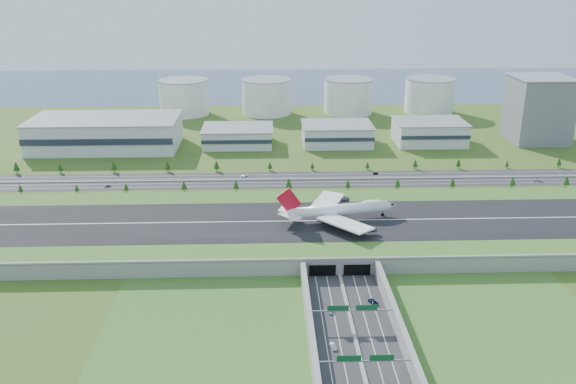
{
  "coord_description": "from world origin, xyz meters",
  "views": [
    {
      "loc": [
        -34.63,
        -316.03,
        141.25
      ],
      "look_at": [
        -22.41,
        35.0,
        12.83
      ],
      "focal_mm": 38.0,
      "sensor_mm": 36.0,
      "label": 1
    }
  ],
  "objects_px": {
    "fuel_tank_a": "(184,97)",
    "car_2": "(373,301)",
    "office_tower": "(538,110)",
    "boeing_747": "(338,210)",
    "car_6": "(538,180)",
    "car_7": "(244,176)",
    "car_4": "(108,186)",
    "car_1": "(333,346)",
    "car_5": "(375,173)",
    "car_0": "(332,312)"
  },
  "relations": [
    {
      "from": "fuel_tank_a",
      "to": "car_2",
      "type": "bearing_deg",
      "value": -71.18
    },
    {
      "from": "fuel_tank_a",
      "to": "car_5",
      "type": "relative_size",
      "value": 11.98
    },
    {
      "from": "boeing_747",
      "to": "car_5",
      "type": "distance_m",
      "value": 112.59
    },
    {
      "from": "boeing_747",
      "to": "car_7",
      "type": "bearing_deg",
      "value": 108.34
    },
    {
      "from": "office_tower",
      "to": "fuel_tank_a",
      "type": "distance_m",
      "value": 340.18
    },
    {
      "from": "car_1",
      "to": "car_5",
      "type": "height_order",
      "value": "car_1"
    },
    {
      "from": "car_4",
      "to": "fuel_tank_a",
      "type": "bearing_deg",
      "value": -20.57
    },
    {
      "from": "car_1",
      "to": "car_5",
      "type": "bearing_deg",
      "value": 62.93
    },
    {
      "from": "fuel_tank_a",
      "to": "car_2",
      "type": "height_order",
      "value": "fuel_tank_a"
    },
    {
      "from": "office_tower",
      "to": "car_6",
      "type": "distance_m",
      "value": 120.79
    },
    {
      "from": "fuel_tank_a",
      "to": "car_2",
      "type": "xyz_separation_m",
      "value": [
        131.95,
        -387.15,
        -16.59
      ]
    },
    {
      "from": "car_4",
      "to": "car_7",
      "type": "bearing_deg",
      "value": -92.8
    },
    {
      "from": "boeing_747",
      "to": "car_4",
      "type": "distance_m",
      "value": 172.24
    },
    {
      "from": "car_4",
      "to": "car_6",
      "type": "bearing_deg",
      "value": -104.0
    },
    {
      "from": "boeing_747",
      "to": "car_2",
      "type": "bearing_deg",
      "value": -95.48
    },
    {
      "from": "car_6",
      "to": "car_7",
      "type": "xyz_separation_m",
      "value": [
        -208.8,
        17.9,
        -0.13
      ]
    },
    {
      "from": "car_5",
      "to": "car_4",
      "type": "bearing_deg",
      "value": -103.55
    },
    {
      "from": "car_2",
      "to": "car_4",
      "type": "height_order",
      "value": "car_2"
    },
    {
      "from": "fuel_tank_a",
      "to": "car_1",
      "type": "distance_m",
      "value": 435.8
    },
    {
      "from": "car_0",
      "to": "car_1",
      "type": "xyz_separation_m",
      "value": [
        -2.02,
        -26.13,
        0.11
      ]
    },
    {
      "from": "car_6",
      "to": "car_4",
      "type": "bearing_deg",
      "value": 109.11
    },
    {
      "from": "car_0",
      "to": "car_7",
      "type": "xyz_separation_m",
      "value": [
        -44.33,
        188.34,
        0.02
      ]
    },
    {
      "from": "car_1",
      "to": "car_5",
      "type": "xyz_separation_m",
      "value": [
        53.81,
        216.93,
        -0.12
      ]
    },
    {
      "from": "fuel_tank_a",
      "to": "car_2",
      "type": "relative_size",
      "value": 8.76
    },
    {
      "from": "office_tower",
      "to": "fuel_tank_a",
      "type": "relative_size",
      "value": 1.1
    },
    {
      "from": "car_6",
      "to": "car_7",
      "type": "relative_size",
      "value": 1.24
    },
    {
      "from": "car_2",
      "to": "car_4",
      "type": "relative_size",
      "value": 1.33
    },
    {
      "from": "office_tower",
      "to": "boeing_747",
      "type": "distance_m",
      "value": 275.48
    },
    {
      "from": "car_2",
      "to": "car_1",
      "type": "bearing_deg",
      "value": 34.75
    },
    {
      "from": "car_2",
      "to": "car_6",
      "type": "height_order",
      "value": "car_6"
    },
    {
      "from": "office_tower",
      "to": "car_5",
      "type": "bearing_deg",
      "value": -150.17
    },
    {
      "from": "car_4",
      "to": "car_2",
      "type": "bearing_deg",
      "value": -149.94
    },
    {
      "from": "car_5",
      "to": "car_6",
      "type": "relative_size",
      "value": 0.69
    },
    {
      "from": "boeing_747",
      "to": "car_6",
      "type": "height_order",
      "value": "boeing_747"
    },
    {
      "from": "fuel_tank_a",
      "to": "car_6",
      "type": "height_order",
      "value": "fuel_tank_a"
    },
    {
      "from": "car_5",
      "to": "car_6",
      "type": "bearing_deg",
      "value": 59.82
    },
    {
      "from": "office_tower",
      "to": "boeing_747",
      "type": "xyz_separation_m",
      "value": [
        -195.19,
        -193.94,
        -13.3
      ]
    },
    {
      "from": "car_1",
      "to": "car_6",
      "type": "relative_size",
      "value": 0.8
    },
    {
      "from": "fuel_tank_a",
      "to": "car_0",
      "type": "height_order",
      "value": "fuel_tank_a"
    },
    {
      "from": "office_tower",
      "to": "car_6",
      "type": "bearing_deg",
      "value": -111.44
    },
    {
      "from": "fuel_tank_a",
      "to": "boeing_747",
      "type": "height_order",
      "value": "fuel_tank_a"
    },
    {
      "from": "boeing_747",
      "to": "car_1",
      "type": "bearing_deg",
      "value": -107.99
    },
    {
      "from": "fuel_tank_a",
      "to": "car_4",
      "type": "xyz_separation_m",
      "value": [
        -25.31,
        -225.57,
        -16.65
      ]
    },
    {
      "from": "car_0",
      "to": "car_4",
      "type": "relative_size",
      "value": 0.94
    },
    {
      "from": "car_1",
      "to": "boeing_747",
      "type": "bearing_deg",
      "value": 69.56
    },
    {
      "from": "car_0",
      "to": "fuel_tank_a",
      "type": "bearing_deg",
      "value": 123.6
    },
    {
      "from": "boeing_747",
      "to": "car_5",
      "type": "xyz_separation_m",
      "value": [
        39.42,
        104.61,
        -13.39
      ]
    },
    {
      "from": "fuel_tank_a",
      "to": "car_0",
      "type": "distance_m",
      "value": 411.16
    },
    {
      "from": "car_0",
      "to": "office_tower",
      "type": "bearing_deg",
      "value": 71.18
    },
    {
      "from": "office_tower",
      "to": "car_1",
      "type": "bearing_deg",
      "value": -124.38
    }
  ]
}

